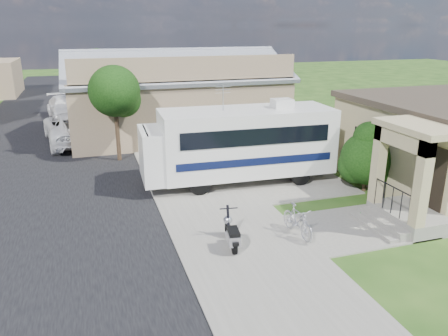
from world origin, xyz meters
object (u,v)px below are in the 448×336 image
object	(u,v)px
bicycle	(297,223)
van	(67,108)
scooter	(232,234)
pickup_truck	(74,127)
motorhome	(240,142)
garden_hose	(365,214)
shrub	(368,156)

from	to	relation	value
bicycle	van	bearing A→B (deg)	103.08
scooter	pickup_truck	world-z (taller)	pickup_truck
motorhome	bicycle	distance (m)	5.46
motorhome	bicycle	size ratio (longest dim) A/B	4.85
bicycle	garden_hose	world-z (taller)	bicycle
bicycle	garden_hose	distance (m)	3.03
scooter	pickup_truck	distance (m)	15.04
shrub	scooter	distance (m)	7.32
pickup_truck	van	distance (m)	6.90
shrub	van	world-z (taller)	shrub
pickup_truck	shrub	bearing A→B (deg)	126.70
scooter	bicycle	distance (m)	2.17
van	motorhome	bearing A→B (deg)	-75.63
shrub	garden_hose	size ratio (longest dim) A/B	6.85
shrub	garden_hose	world-z (taller)	shrub
scooter	bicycle	world-z (taller)	scooter
shrub	bicycle	world-z (taller)	shrub
bicycle	pickup_truck	world-z (taller)	pickup_truck
pickup_truck	van	xyz separation A→B (m)	(-0.53, 6.88, -0.08)
shrub	pickup_truck	bearing A→B (deg)	134.30
motorhome	bicycle	world-z (taller)	motorhome
van	garden_hose	world-z (taller)	van
motorhome	garden_hose	world-z (taller)	motorhome
pickup_truck	garden_hose	distance (m)	16.71
shrub	motorhome	bearing A→B (deg)	151.46
pickup_truck	bicycle	bearing A→B (deg)	107.42
motorhome	shrub	bearing A→B (deg)	-26.21
scooter	van	bearing A→B (deg)	111.56
motorhome	bicycle	bearing A→B (deg)	-87.51
motorhome	scooter	bearing A→B (deg)	-109.49
van	pickup_truck	bearing A→B (deg)	-95.60
scooter	van	distance (m)	21.82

